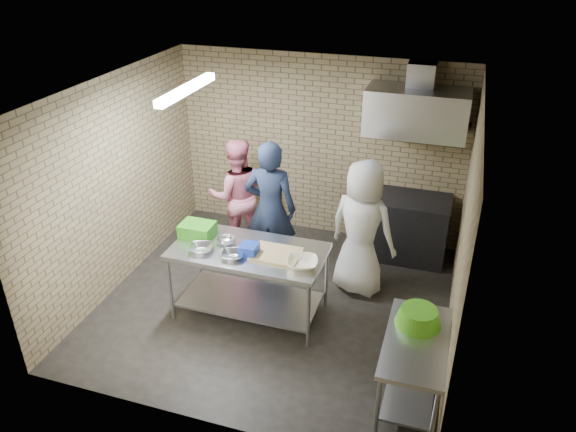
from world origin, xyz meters
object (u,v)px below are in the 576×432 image
object	(u,v)px
green_crate	(197,230)
man_navy	(270,209)
prep_table	(249,281)
blue_tub	(249,250)
bottle_red	(421,114)
side_counter	(413,370)
stove	(403,227)
bottle_green	(453,118)
woman_pink	(237,195)
woman_white	(362,229)
green_basin	(418,317)

from	to	relation	value
green_crate	man_navy	world-z (taller)	man_navy
prep_table	blue_tub	size ratio (longest dim) A/B	9.00
prep_table	bottle_red	distance (m)	3.14
bottle_red	blue_tub	bearing A→B (deg)	-124.95
side_counter	man_navy	xyz separation A→B (m)	(-2.10, 1.78, 0.57)
side_counter	blue_tub	world-z (taller)	blue_tub
prep_table	green_crate	size ratio (longest dim) A/B	4.50
stove	bottle_green	distance (m)	1.65
stove	bottle_red	size ratio (longest dim) A/B	6.67
man_navy	bottle_red	bearing A→B (deg)	-150.77
bottle_green	blue_tub	bearing A→B (deg)	-131.20
bottle_red	bottle_green	xyz separation A→B (m)	(0.40, 0.00, -0.01)
bottle_red	woman_pink	world-z (taller)	bottle_red
man_navy	stove	bearing A→B (deg)	-155.78
man_navy	woman_white	world-z (taller)	man_navy
blue_tub	green_basin	world-z (taller)	blue_tub
stove	bottle_green	size ratio (longest dim) A/B	8.00
woman_pink	woman_white	distance (m)	1.96
bottle_red	man_navy	world-z (taller)	bottle_red
green_crate	man_navy	distance (m)	1.05
stove	bottle_red	world-z (taller)	bottle_red
blue_tub	man_navy	xyz separation A→B (m)	(-0.12, 1.06, -0.02)
green_basin	woman_pink	xyz separation A→B (m)	(-2.74, 1.99, 0.00)
man_navy	green_basin	bearing A→B (deg)	137.42
green_crate	prep_table	bearing A→B (deg)	-9.73
bottle_green	side_counter	bearing A→B (deg)	-90.00
stove	green_basin	bearing A→B (deg)	-80.24
woman_pink	woman_white	world-z (taller)	woman_white
stove	woman_pink	xyz separation A→B (m)	(-2.31, -0.51, 0.39)
stove	woman_pink	world-z (taller)	woman_pink
bottle_green	woman_white	distance (m)	1.90
prep_table	side_counter	xyz separation A→B (m)	(2.03, -0.82, -0.07)
prep_table	side_counter	bearing A→B (deg)	-22.07
side_counter	stove	distance (m)	2.79
bottle_green	woman_pink	xyz separation A→B (m)	(-2.76, -0.75, -1.18)
green_basin	woman_white	size ratio (longest dim) A/B	0.26
man_navy	woman_white	xyz separation A→B (m)	(1.23, -0.06, -0.05)
side_counter	woman_pink	size ratio (longest dim) A/B	0.72
green_crate	blue_tub	distance (m)	0.78
woman_white	stove	bearing A→B (deg)	-96.30
green_basin	woman_pink	distance (m)	3.39
woman_pink	prep_table	bearing A→B (deg)	88.84
side_counter	stove	xyz separation A→B (m)	(-0.45, 2.75, 0.08)
bottle_red	bottle_green	size ratio (longest dim) A/B	1.20
green_crate	bottle_red	size ratio (longest dim) A/B	2.21
bottle_green	man_navy	distance (m)	2.65
side_counter	woman_white	bearing A→B (deg)	116.80
prep_table	side_counter	distance (m)	2.20
prep_table	woman_white	bearing A→B (deg)	37.79
side_counter	green_crate	bearing A→B (deg)	160.94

